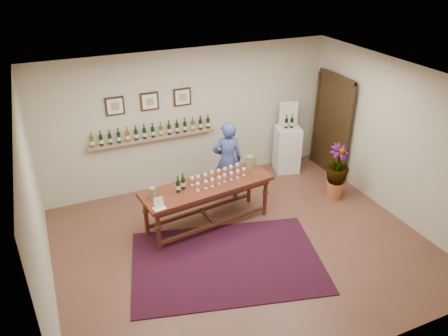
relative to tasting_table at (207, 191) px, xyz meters
name	(u,v)px	position (x,y,z in m)	size (l,w,h in m)	color
ground	(243,246)	(0.30, -0.83, -0.70)	(6.00, 6.00, 0.00)	brown
room_shell	(296,127)	(2.41, 1.02, 0.42)	(6.00, 6.00, 6.00)	beige
rug	(227,262)	(-0.12, -1.10, -0.70)	(3.00, 2.00, 0.02)	#490D11
tasting_table	(207,191)	(0.00, 0.00, 0.00)	(2.41, 1.04, 0.83)	#451611
table_glasses	(219,176)	(0.23, 0.05, 0.21)	(1.25, 0.29, 0.17)	silver
table_bottles	(181,183)	(-0.48, -0.01, 0.26)	(0.25, 0.14, 0.27)	black
pitcher_left	(152,193)	(-0.99, -0.07, 0.22)	(0.12, 0.12, 0.20)	olive
pitcher_right	(250,162)	(0.94, 0.25, 0.25)	(0.15, 0.15, 0.24)	olive
menu_card	(159,203)	(-0.97, -0.38, 0.21)	(0.19, 0.14, 0.18)	silver
display_pedestal	(287,149)	(2.38, 1.27, -0.20)	(0.51, 0.51, 1.01)	silver
pedestal_bottles	(289,122)	(2.37, 1.26, 0.44)	(0.27, 0.07, 0.27)	black
info_sign	(289,113)	(2.44, 1.41, 0.58)	(0.40, 0.02, 0.55)	silver
potted_plant	(337,172)	(2.64, -0.16, -0.13)	(0.58, 0.58, 0.99)	#B05C3A
person	(227,161)	(0.72, 0.76, 0.09)	(0.58, 0.38, 1.59)	#374483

